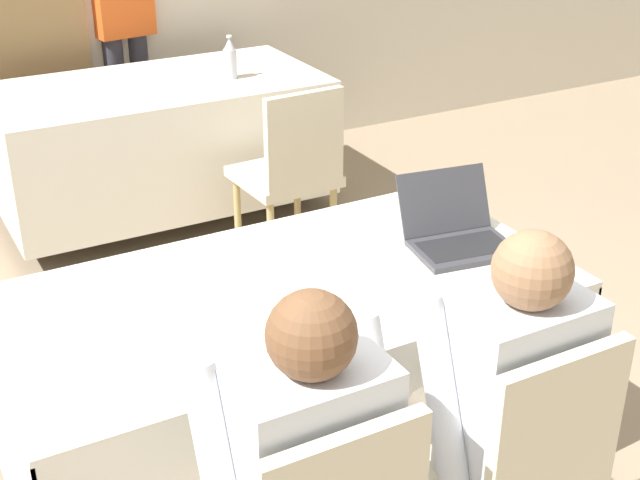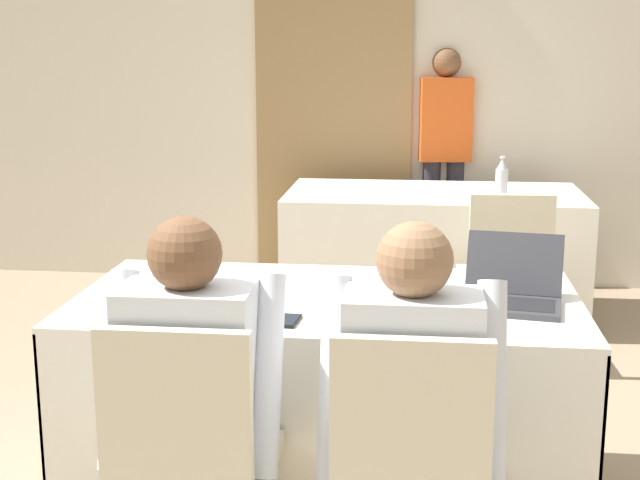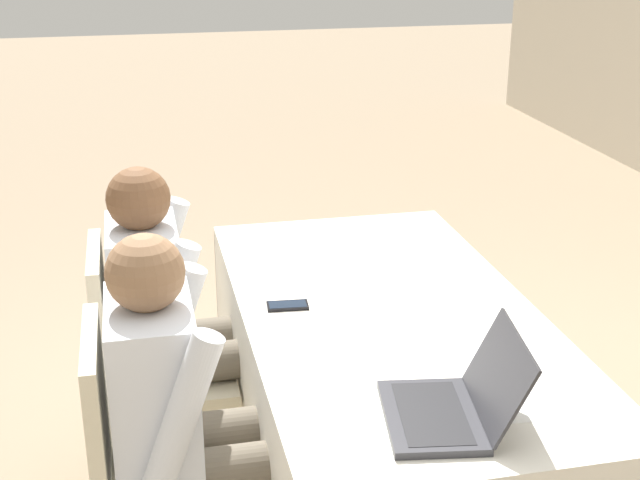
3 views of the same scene
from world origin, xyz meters
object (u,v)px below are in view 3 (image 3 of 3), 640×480
(laptop, at_px, (452,404))
(chair_near_right, at_px, (150,467))
(chair_near_left, at_px, (143,361))
(cell_phone, at_px, (288,306))
(person_white_shirt, at_px, (185,411))
(person_checkered_shirt, at_px, (171,315))

(laptop, bearing_deg, chair_near_right, -105.25)
(laptop, distance_m, chair_near_left, 1.21)
(cell_phone, distance_m, person_white_shirt, 0.53)
(laptop, distance_m, chair_near_right, 0.85)
(laptop, xyz_separation_m, person_white_shirt, (-0.32, -0.62, -0.13))
(cell_phone, relative_size, chair_near_right, 0.15)
(cell_phone, relative_size, person_white_shirt, 0.11)
(laptop, relative_size, cell_phone, 2.78)
(chair_near_right, xyz_separation_m, person_checkered_shirt, (-0.60, 0.10, 0.16))
(person_white_shirt, bearing_deg, laptop, -117.48)
(chair_near_right, height_order, person_checkered_shirt, person_checkered_shirt)
(laptop, height_order, chair_near_left, laptop)
(cell_phone, height_order, chair_near_right, chair_near_right)
(laptop, relative_size, person_white_shirt, 0.32)
(chair_near_left, distance_m, chair_near_right, 0.60)
(laptop, xyz_separation_m, chair_near_right, (-0.32, -0.72, -0.29))
(chair_near_right, xyz_separation_m, person_white_shirt, (0.00, 0.10, 0.16))
(chair_near_right, distance_m, person_white_shirt, 0.19)
(chair_near_left, distance_m, person_checkered_shirt, 0.19)
(chair_near_left, bearing_deg, person_checkered_shirt, -90.00)
(laptop, bearing_deg, chair_near_left, -133.18)
(laptop, bearing_deg, person_checkered_shirt, -137.38)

